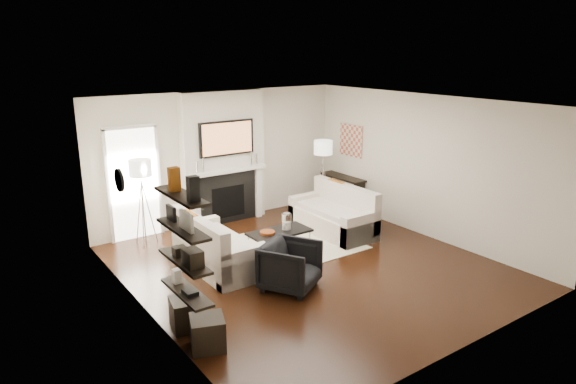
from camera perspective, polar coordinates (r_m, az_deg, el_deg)
room_envelope at (r=8.20m, az=2.42°, el=0.42°), size 6.00×6.00×6.00m
chimney_breast at (r=10.56m, az=-7.17°, el=3.78°), size 1.80×0.25×2.70m
fireplace_surround at (r=10.64m, az=-6.68°, el=-0.72°), size 1.30×0.02×1.04m
firebox at (r=10.66m, az=-6.65°, el=-1.08°), size 0.75×0.02×0.65m
mantel_pilaster_l at (r=10.30m, az=-10.11°, el=-1.25°), size 0.12×0.08×1.10m
mantel_pilaster_r at (r=10.96m, az=-3.31°, el=0.01°), size 0.12×0.08×1.10m
mantel_shelf at (r=10.45m, az=-6.65°, el=2.38°), size 1.70×0.18×0.07m
tv_body at (r=10.34m, az=-6.83°, el=5.96°), size 1.20×0.06×0.70m
tv_screen at (r=10.31m, az=-6.74°, el=5.94°), size 1.10×0.00×0.62m
candlestick_l_tall at (r=10.17m, az=-9.42°, el=2.97°), size 0.04×0.04×0.30m
candlestick_l_short at (r=10.12m, az=-10.08°, el=2.71°), size 0.04×0.04×0.24m
candlestick_r_tall at (r=10.68m, az=-4.12°, el=3.76°), size 0.04×0.04×0.30m
candlestick_r_short at (r=10.75m, az=-3.52°, el=3.68°), size 0.04×0.04×0.24m
hallway_panel at (r=10.01m, az=-16.75°, el=0.80°), size 0.90×0.02×2.10m
door_trim_l at (r=9.86m, az=-19.34°, el=0.35°), size 0.06×0.06×2.16m
door_trim_r at (r=10.15m, az=-14.16°, el=1.19°), size 0.06×0.06×2.16m
door_trim_top at (r=9.78m, az=-17.21°, el=6.90°), size 1.02×0.06×0.06m
rug at (r=9.45m, az=-0.60°, el=-6.06°), size 2.60×2.00×0.01m
loveseat_left_base at (r=8.61m, az=-7.73°, el=-6.99°), size 0.85×1.80×0.42m
loveseat_left_back at (r=8.35m, az=-9.85°, el=-5.47°), size 0.18×1.80×0.80m
loveseat_left_arm_n at (r=7.92m, az=-4.98°, el=-8.28°), size 0.85×0.18×0.60m
loveseat_left_arm_s at (r=9.25m, az=-10.10°, el=-4.85°), size 0.85×0.18×0.60m
loveseat_left_cushion at (r=8.53m, az=-7.50°, el=-5.31°), size 0.63×1.44×0.10m
pillow_left_orange at (r=8.54m, az=-10.79°, el=-3.58°), size 0.10×0.42×0.42m
pillow_left_charcoal at (r=8.03m, az=-8.98°, el=-4.82°), size 0.10×0.40×0.40m
loveseat_right_base at (r=10.13m, az=4.93°, el=-3.37°), size 0.85×1.80×0.42m
loveseat_right_back at (r=10.24m, az=6.41°, el=-1.33°), size 0.18×1.80×0.80m
loveseat_right_arm_n at (r=9.53m, az=8.09°, el=-4.13°), size 0.85×0.18×0.60m
loveseat_right_arm_s at (r=10.70m, az=2.15°, el=-1.76°), size 0.85×0.18×0.60m
loveseat_right_cushion at (r=10.02m, az=4.75°, el=-2.01°), size 0.63×1.44×0.10m
pillow_right_orange at (r=10.40m, az=5.35°, el=0.14°), size 0.10×0.42×0.42m
pillow_right_charcoal at (r=9.98m, az=7.58°, el=-0.67°), size 0.10×0.40×0.40m
coffee_table at (r=9.01m, az=-0.95°, el=-4.48°), size 1.10×0.55×0.04m
coffee_leg_nw at (r=8.66m, az=-2.87°, el=-6.85°), size 0.02×0.02×0.38m
coffee_leg_ne at (r=9.20m, az=2.41°, el=-5.47°), size 0.02×0.02×0.38m
coffee_leg_sw at (r=9.01m, az=-4.38°, el=-5.96°), size 0.02×0.02×0.38m
coffee_leg_se at (r=9.53m, az=0.79°, el=-4.69°), size 0.02×0.02×0.38m
hurricane_glass at (r=9.04m, az=-0.17°, el=-3.34°), size 0.17×0.17×0.30m
hurricane_candle at (r=9.06m, az=-0.17°, el=-3.73°), size 0.10×0.10×0.15m
copper_bowl at (r=8.87m, az=-2.29°, el=-4.53°), size 0.26×0.26×0.04m
armchair at (r=7.75m, az=0.26°, el=-7.98°), size 1.03×1.02×0.79m
lamp_left_post at (r=9.75m, az=-15.74°, el=-2.27°), size 0.02×0.02×1.20m
lamp_left_shade at (r=9.53m, az=-16.11°, el=2.60°), size 0.40×0.40×0.30m
lamp_left_leg_a at (r=9.78m, az=-15.13°, el=-2.16°), size 0.25×0.02×1.23m
lamp_left_leg_b at (r=9.82m, az=-16.23°, el=-2.18°), size 0.14×0.22×1.23m
lamp_left_leg_c at (r=9.65m, az=-15.85°, el=-2.47°), size 0.14×0.22×1.23m
lamp_right_post at (r=11.28m, az=3.85°, el=0.72°), size 0.02×0.02×1.20m
lamp_right_shade at (r=11.09m, az=3.93°, el=4.97°), size 0.40×0.40×0.30m
lamp_right_leg_a at (r=11.35m, az=4.28°, el=0.80°), size 0.25×0.02×1.23m
lamp_right_leg_b at (r=11.32m, az=3.33°, el=0.78°), size 0.14×0.22×1.23m
lamp_right_leg_c at (r=11.17m, az=3.94°, el=0.58°), size 0.14×0.22×1.23m
console_top at (r=11.52m, az=6.08°, el=1.66°), size 0.35×1.20×0.04m
console_leg_n at (r=11.23m, az=7.87°, el=-0.76°), size 0.30×0.04×0.71m
console_leg_s at (r=12.02m, az=4.31°, el=0.45°), size 0.30×0.04×0.71m
wall_art at (r=11.41m, az=7.03°, el=5.70°), size 0.03×0.70×0.70m
shelf_bottom at (r=6.36m, az=-11.20°, el=-10.85°), size 0.25×1.00×0.03m
shelf_lower at (r=6.19m, az=-11.40°, el=-7.54°), size 0.25×1.00×0.04m
shelf_upper at (r=6.05m, az=-11.60°, el=-4.05°), size 0.25×1.00×0.04m
shelf_top at (r=5.93m, az=-11.81°, el=-0.41°), size 0.25×1.00×0.04m
decor_magfile_a at (r=5.59m, az=-10.50°, el=0.36°), size 0.12×0.10×0.28m
decor_magfile_b at (r=6.03m, az=-12.53°, el=1.39°), size 0.12×0.10×0.28m
decor_frame_a at (r=5.91m, az=-11.22°, el=-3.20°), size 0.04×0.30×0.22m
decor_frame_b at (r=6.29m, az=-12.85°, el=-2.30°), size 0.04×0.22×0.18m
decor_wine_rack at (r=5.95m, az=-10.55°, el=-7.23°), size 0.18×0.25×0.20m
decor_box_small at (r=6.28m, az=-11.96°, el=-6.46°), size 0.15×0.12×0.12m
decor_books at (r=6.26m, az=-10.84°, el=-10.85°), size 0.14×0.20×0.05m
decor_box_tall at (r=6.53m, az=-12.23°, el=-9.11°), size 0.10×0.10×0.18m
clock_rim at (r=7.67m, az=-18.24°, el=1.26°), size 0.04×0.34×0.34m
clock_face at (r=7.68m, az=-18.06°, el=1.28°), size 0.01×0.29×0.29m
ottoman_near at (r=6.95m, az=-11.16°, el=-13.07°), size 0.47×0.47×0.40m
ottoman_far at (r=6.48m, az=-8.93°, el=-15.20°), size 0.51×0.51×0.40m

